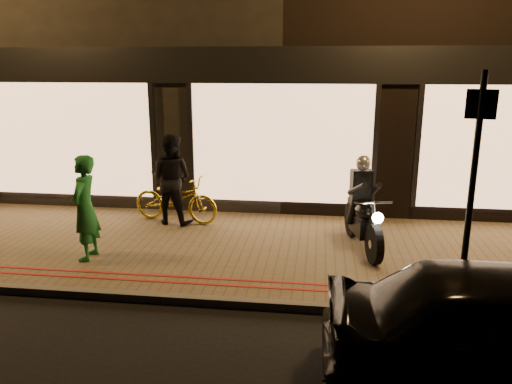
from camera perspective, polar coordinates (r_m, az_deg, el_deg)
ground at (r=6.82m, az=-0.06°, el=-13.34°), size 90.00×90.00×0.00m
sidewalk at (r=8.61m, az=1.69°, el=-6.80°), size 50.00×4.00×0.12m
kerb_stone at (r=6.84m, az=-0.00°, el=-12.70°), size 50.00×0.14×0.12m
red_kerb_lines at (r=7.26m, az=0.52°, el=-10.47°), size 50.00×0.26×0.01m
building_row at (r=15.03m, az=4.67°, el=18.53°), size 48.00×10.11×8.50m
motorcycle at (r=8.59m, az=12.09°, el=-2.40°), size 0.69×1.92×1.59m
sign_post at (r=6.65m, az=23.54°, el=1.21°), size 0.34×0.12×3.00m
bicycle_gold at (r=9.98m, az=-9.16°, el=-0.78°), size 1.86×0.95×0.93m
person_green at (r=8.34m, az=-18.99°, el=-1.74°), size 0.43×0.63×1.69m
person_dark at (r=9.81m, az=-9.70°, el=1.46°), size 0.96×0.81×1.77m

